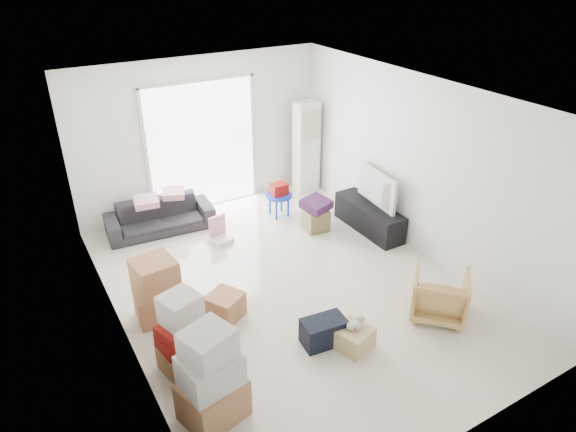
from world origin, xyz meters
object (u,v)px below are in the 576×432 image
at_px(ottoman, 316,220).
at_px(wood_crate, 353,338).
at_px(tv_console, 369,217).
at_px(kids_table, 279,193).
at_px(ac_tower, 306,147).
at_px(sofa, 159,212).
at_px(armchair, 440,293).
at_px(television, 370,201).

distance_m(ottoman, wood_crate, 2.88).
relative_size(tv_console, kids_table, 2.29).
bearing_deg(ottoman, ac_tower, 63.82).
bearing_deg(ac_tower, sofa, -177.12).
height_order(ac_tower, kids_table, ac_tower).
relative_size(tv_console, sofa, 0.80).
relative_size(ac_tower, armchair, 2.52).
bearing_deg(kids_table, armchair, -83.40).
bearing_deg(television, ottoman, 65.05).
bearing_deg(sofa, television, -25.19).
relative_size(tv_console, wood_crate, 3.52).
distance_m(ac_tower, sofa, 3.03).
bearing_deg(sofa, armchair, -54.25).
relative_size(sofa, armchair, 2.52).
relative_size(ac_tower, television, 1.70).
bearing_deg(wood_crate, ottoman, 65.69).
height_order(television, armchair, armchair).
bearing_deg(wood_crate, sofa, 105.27).
bearing_deg(ottoman, armchair, -87.42).
relative_size(tv_console, armchair, 2.02).
distance_m(television, kids_table, 1.61).
relative_size(ottoman, kids_table, 0.61).
bearing_deg(kids_table, wood_crate, -104.99).
relative_size(kids_table, wood_crate, 1.53).
relative_size(ottoman, wood_crate, 0.94).
distance_m(television, wood_crate, 2.95).
distance_m(television, armchair, 2.34).
distance_m(ac_tower, ottoman, 1.77).
height_order(armchair, kids_table, armchair).
bearing_deg(wood_crate, tv_console, 48.01).
relative_size(tv_console, television, 1.37).
height_order(television, sofa, sofa).
relative_size(ac_tower, kids_table, 2.86).
relative_size(sofa, wood_crate, 4.39).
xyz_separation_m(ottoman, kids_table, (-0.28, 0.76, 0.25)).
height_order(ottoman, kids_table, kids_table).
height_order(tv_console, television, television).
xyz_separation_m(television, kids_table, (-1.05, 1.22, -0.10)).
xyz_separation_m(armchair, kids_table, (-0.40, 3.46, 0.09)).
height_order(kids_table, wood_crate, kids_table).
bearing_deg(tv_console, sofa, 149.76).
height_order(television, kids_table, kids_table).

